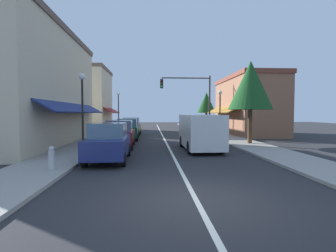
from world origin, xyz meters
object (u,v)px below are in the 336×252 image
traffic_signal_mast_arm (193,95)px  tree_right_near (250,86)px  parked_car_second_left (120,134)px  street_lamp_right_mid (220,105)px  parked_car_nearest_left (109,142)px  parked_car_far_left (132,126)px  parked_car_third_left (128,129)px  street_lamp_left_near (82,99)px  van_in_lane (200,131)px  tree_right_far (206,103)px  street_lamp_left_far (118,105)px  fire_hydrant (52,158)px

traffic_signal_mast_arm → tree_right_near: 8.71m
parked_car_second_left → street_lamp_right_mid: (8.22, 6.37, 2.04)m
parked_car_nearest_left → parked_car_far_left: bearing=89.6°
street_lamp_right_mid → tree_right_near: bearing=-82.9°
traffic_signal_mast_arm → street_lamp_right_mid: (2.00, -2.87, -1.17)m
parked_car_nearest_left → parked_car_second_left: size_ratio=1.00×
parked_car_nearest_left → traffic_signal_mast_arm: traffic_signal_mast_arm is taller
parked_car_nearest_left → tree_right_near: (8.85, 5.59, 3.26)m
street_lamp_right_mid → parked_car_third_left: bearing=-170.7°
street_lamp_left_near → street_lamp_right_mid: size_ratio=1.05×
van_in_lane → street_lamp_left_near: (-6.90, -0.10, 1.91)m
parked_car_second_left → tree_right_far: (9.32, 17.23, 2.72)m
parked_car_nearest_left → street_lamp_left_near: 4.39m
parked_car_third_left → street_lamp_left_far: street_lamp_left_far is taller
parked_car_second_left → parked_car_far_left: size_ratio=1.00×
parked_car_nearest_left → van_in_lane: (4.90, 3.34, 0.27)m
traffic_signal_mast_arm → street_lamp_left_far: traffic_signal_mast_arm is taller
parked_car_nearest_left → street_lamp_right_mid: bearing=52.9°
traffic_signal_mast_arm → parked_car_nearest_left: bearing=-114.0°
tree_right_far → parked_car_second_left: bearing=-118.4°
fire_hydrant → parked_car_third_left: bearing=81.6°
street_lamp_left_far → parked_car_far_left: bearing=-63.9°
street_lamp_left_far → street_lamp_right_mid: bearing=-36.5°
parked_car_second_left → fire_hydrant: (-1.71, -6.85, -0.33)m
traffic_signal_mast_arm → fire_hydrant: bearing=-116.2°
van_in_lane → parked_car_second_left: bearing=164.7°
parked_car_nearest_left → fire_hydrant: bearing=-128.7°
van_in_lane → street_lamp_left_far: (-6.72, 15.08, 2.01)m
van_in_lane → street_lamp_right_mid: 8.53m
parked_car_second_left → street_lamp_left_near: (-1.96, -1.39, 2.18)m
street_lamp_right_mid → street_lamp_left_far: bearing=143.5°
parked_car_far_left → parked_car_second_left: bearing=-89.4°
street_lamp_left_far → parked_car_second_left: bearing=-82.7°
parked_car_nearest_left → van_in_lane: van_in_lane is taller
parked_car_second_left → traffic_signal_mast_arm: traffic_signal_mast_arm is taller
parked_car_second_left → tree_right_near: size_ratio=0.71×
parked_car_second_left → street_lamp_right_mid: street_lamp_right_mid is taller
parked_car_third_left → tree_right_near: bearing=-25.8°
traffic_signal_mast_arm → street_lamp_left_near: traffic_signal_mast_arm is taller
van_in_lane → traffic_signal_mast_arm: size_ratio=0.87×
tree_right_far → street_lamp_left_far: bearing=-162.8°
street_lamp_left_near → traffic_signal_mast_arm: bearing=52.4°
parked_car_second_left → street_lamp_left_near: size_ratio=0.92×
street_lamp_left_near → tree_right_far: tree_right_far is taller
street_lamp_left_far → tree_right_far: tree_right_far is taller
street_lamp_left_far → tree_right_near: 16.71m
street_lamp_right_mid → tree_right_far: 10.93m
parked_car_second_left → parked_car_far_left: 10.12m
parked_car_second_left → parked_car_third_left: bearing=88.3°
street_lamp_left_near → parked_car_nearest_left: bearing=-58.3°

